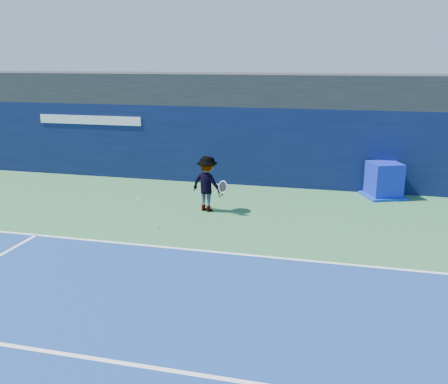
% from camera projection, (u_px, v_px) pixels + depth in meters
% --- Properties ---
extents(ground, '(80.00, 80.00, 0.00)m').
position_uv_depth(ground, '(168.00, 306.00, 9.95)').
color(ground, '#2F6A3D').
rests_on(ground, ground).
extents(baseline, '(24.00, 0.10, 0.01)m').
position_uv_depth(baseline, '(208.00, 251.00, 12.76)').
color(baseline, white).
rests_on(baseline, ground).
extents(service_line, '(24.00, 0.10, 0.01)m').
position_uv_depth(service_line, '(124.00, 363.00, 8.07)').
color(service_line, white).
rests_on(service_line, ground).
extents(stadium_band, '(36.00, 3.00, 1.20)m').
position_uv_depth(stadium_band, '(266.00, 89.00, 19.78)').
color(stadium_band, black).
rests_on(stadium_band, back_wall_assembly).
extents(back_wall_assembly, '(36.00, 1.03, 3.00)m').
position_uv_depth(back_wall_assembly, '(260.00, 146.00, 19.39)').
color(back_wall_assembly, '#0A143A').
rests_on(back_wall_assembly, ground).
extents(equipment_cart, '(1.70, 1.70, 1.24)m').
position_uv_depth(equipment_cart, '(384.00, 181.00, 17.66)').
color(equipment_cart, '#0C19B1').
rests_on(equipment_cart, ground).
extents(tennis_player, '(1.41, 1.02, 1.79)m').
position_uv_depth(tennis_player, '(207.00, 184.00, 15.98)').
color(tennis_player, white).
rests_on(tennis_player, ground).
extents(tennis_ball, '(0.07, 0.07, 0.07)m').
position_uv_depth(tennis_ball, '(138.00, 200.00, 14.42)').
color(tennis_ball, '#AFD317').
rests_on(tennis_ball, ground).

